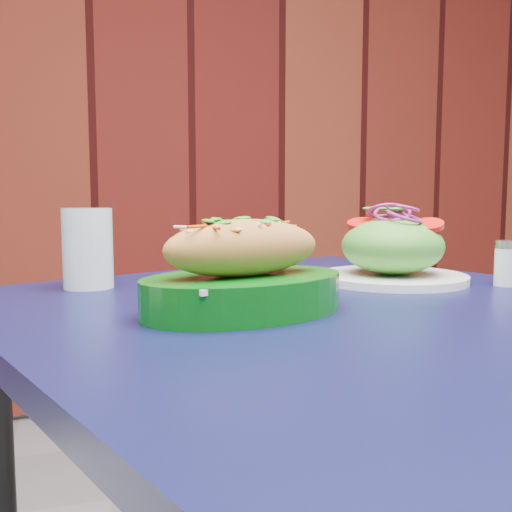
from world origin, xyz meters
name	(u,v)px	position (x,y,z in m)	size (l,w,h in m)	color
brick_wall	(90,62)	(0.00, 2.97, 1.40)	(4.90, 0.04, 2.80)	#490F0D
cafe_table	(331,368)	(0.24, 1.27, 0.66)	(1.03, 1.03, 0.75)	black
banh_mi_basket	(244,275)	(0.11, 1.23, 0.79)	(0.29, 0.23, 0.12)	#07590F
salad_plate	(392,252)	(0.40, 1.40, 0.80)	(0.23, 0.23, 0.12)	white
water_glass	(88,248)	(-0.05, 1.47, 0.81)	(0.07, 0.07, 0.12)	silver
salt_shaker	(505,263)	(0.54, 1.31, 0.78)	(0.03, 0.03, 0.07)	white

